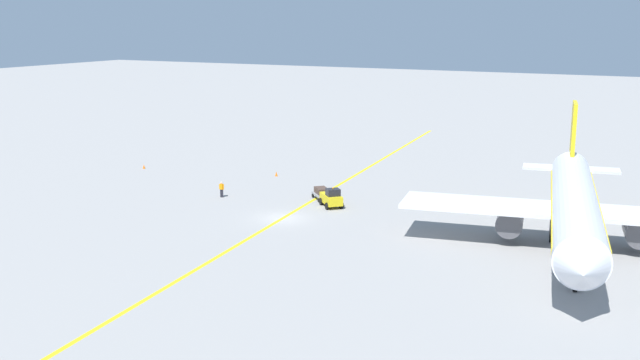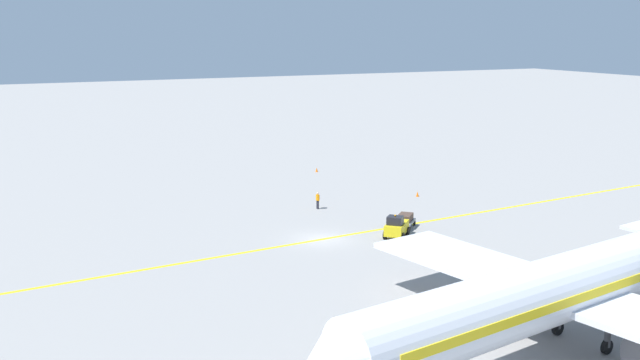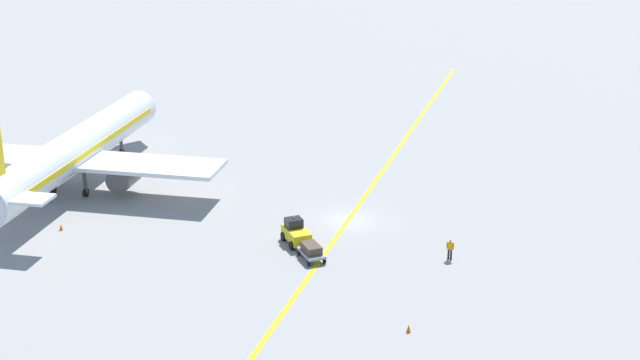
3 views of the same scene
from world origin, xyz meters
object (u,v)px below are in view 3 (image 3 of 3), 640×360
(ground_crew_worker, at_px, (450,248))
(traffic_cone_by_wingtip, at_px, (409,328))
(airplane_at_gate, at_px, (74,151))
(baggage_tug_white, at_px, (296,233))
(traffic_cone_near_nose, at_px, (61,227))
(baggage_cart_trailing, at_px, (311,250))

(ground_crew_worker, xyz_separation_m, traffic_cone_by_wingtip, (0.34, -11.89, -0.63))
(airplane_at_gate, height_order, baggage_tug_white, airplane_at_gate)
(airplane_at_gate, distance_m, baggage_tug_white, 24.10)
(ground_crew_worker, xyz_separation_m, traffic_cone_near_nose, (-31.06, -6.56, -0.63))
(baggage_cart_trailing, bearing_deg, baggage_tug_white, 134.71)
(baggage_cart_trailing, height_order, ground_crew_worker, ground_crew_worker)
(baggage_tug_white, bearing_deg, traffic_cone_near_nose, -165.47)
(airplane_at_gate, relative_size, baggage_tug_white, 11.11)
(airplane_at_gate, height_order, traffic_cone_by_wingtip, airplane_at_gate)
(baggage_tug_white, relative_size, traffic_cone_near_nose, 5.79)
(baggage_cart_trailing, relative_size, traffic_cone_by_wingtip, 5.15)
(baggage_cart_trailing, bearing_deg, traffic_cone_by_wingtip, -38.00)
(baggage_tug_white, height_order, traffic_cone_by_wingtip, baggage_tug_white)
(traffic_cone_near_nose, bearing_deg, ground_crew_worker, 11.93)
(baggage_cart_trailing, distance_m, traffic_cone_by_wingtip, 12.84)
(airplane_at_gate, xyz_separation_m, traffic_cone_near_nose, (4.70, -8.52, -3.43))
(traffic_cone_near_nose, bearing_deg, baggage_tug_white, 14.53)
(baggage_tug_white, bearing_deg, baggage_cart_trailing, -45.29)
(traffic_cone_by_wingtip, bearing_deg, baggage_cart_trailing, 142.00)
(traffic_cone_near_nose, bearing_deg, traffic_cone_by_wingtip, -9.63)
(baggage_tug_white, relative_size, baggage_cart_trailing, 1.13)
(ground_crew_worker, height_order, traffic_cone_by_wingtip, ground_crew_worker)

